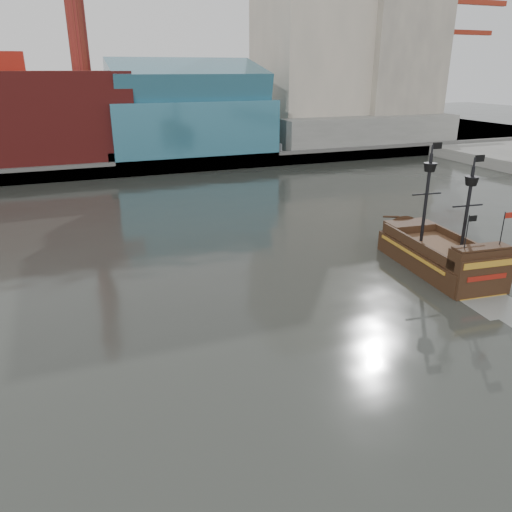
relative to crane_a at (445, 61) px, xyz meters
name	(u,v)px	position (x,y,z in m)	size (l,w,h in m)	color
ground	(314,357)	(-78.63, -82.00, -19.11)	(400.00, 400.00, 0.00)	#242622
promenade_far	(123,146)	(-78.63, 10.00, -18.11)	(220.00, 60.00, 2.00)	slate
seawall	(146,168)	(-78.63, -19.50, -17.81)	(220.00, 1.00, 2.60)	#4C4C49
skyline	(144,30)	(-73.43, 2.56, 5.44)	(149.00, 45.00, 62.00)	brown
crane_a	(445,61)	(0.00, 0.00, 0.00)	(22.50, 4.00, 32.25)	slate
crane_b	(446,75)	(9.60, 10.00, -3.54)	(19.10, 4.00, 26.25)	slate
pirate_ship	(439,258)	(-61.10, -72.95, -18.01)	(6.44, 16.65, 12.16)	black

